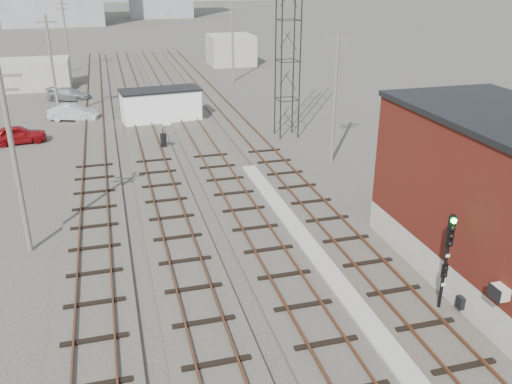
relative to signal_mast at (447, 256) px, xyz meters
name	(u,v)px	position (x,y,z in m)	size (l,w,h in m)	color
ground	(177,81)	(-3.70, 49.68, -2.52)	(320.00, 320.00, 0.00)	#282621
track_right	(238,124)	(-1.20, 28.68, -2.41)	(3.20, 90.00, 0.39)	#332D28
track_mid_right	(193,128)	(-5.20, 28.68, -2.41)	(3.20, 90.00, 0.39)	#332D28
track_mid_left	(145,131)	(-9.20, 28.68, -2.41)	(3.20, 90.00, 0.39)	#332D28
track_left	(95,135)	(-13.20, 28.68, -2.41)	(3.20, 90.00, 0.39)	#332D28
platform_curb	(328,273)	(-3.20, 3.68, -2.39)	(0.90, 28.00, 0.26)	gray
brick_building	(507,201)	(3.80, 1.68, 1.11)	(6.54, 12.20, 7.22)	gray
lattice_tower	(288,41)	(1.80, 24.68, 4.98)	(1.60, 1.60, 15.00)	black
utility_pole_left_a	(14,156)	(-16.20, 9.68, 2.28)	(1.80, 0.24, 9.00)	#595147
utility_pole_left_b	(52,66)	(-16.20, 34.68, 2.28)	(1.80, 0.24, 9.00)	#595147
utility_pole_left_c	(66,34)	(-16.20, 59.68, 2.28)	(1.80, 0.24, 9.00)	#595147
utility_pole_right_a	(335,94)	(2.80, 17.68, 2.28)	(1.80, 0.24, 9.00)	#595147
utility_pole_right_b	(233,40)	(2.80, 47.68, 2.28)	(1.80, 0.24, 9.00)	#595147
shed_left	(32,74)	(-19.70, 49.68, -0.92)	(8.00, 5.00, 3.20)	gray
shed_right	(231,50)	(5.30, 59.68, -0.52)	(6.00, 6.00, 4.00)	gray
signal_mast	(447,256)	(0.00, 0.00, 0.00)	(0.40, 0.42, 4.24)	gray
switch_stand	(164,140)	(-8.17, 23.75, -1.83)	(0.44, 0.44, 1.46)	black
site_trailer	(161,105)	(-7.44, 31.70, -1.06)	(7.13, 3.65, 2.89)	white
car_red	(18,135)	(-18.87, 28.22, -1.81)	(1.68, 4.18, 1.42)	maroon
car_silver	(74,112)	(-14.91, 34.22, -1.80)	(1.51, 4.34, 1.43)	#B5B7BD
car_grey	(69,94)	(-15.63, 42.46, -1.88)	(1.80, 4.42, 1.28)	gray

